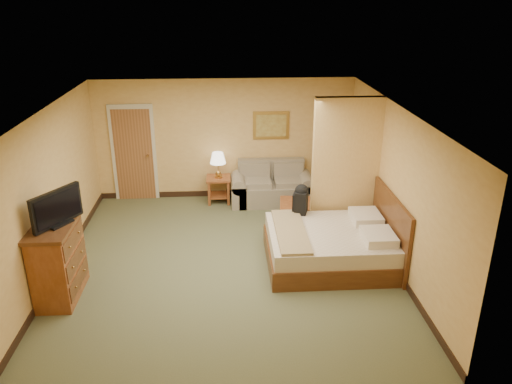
{
  "coord_description": "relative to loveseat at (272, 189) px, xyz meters",
  "views": [
    {
      "loc": [
        0.01,
        -7.39,
        4.25
      ],
      "look_at": [
        0.52,
        0.6,
        1.03
      ],
      "focal_mm": 35.0,
      "sensor_mm": 36.0,
      "label": 1
    }
  ],
  "objects": [
    {
      "name": "tv",
      "position": [
        -3.37,
        -3.4,
        1.13
      ],
      "size": [
        0.5,
        0.76,
        0.52
      ],
      "rotation": [
        0.0,
        0.0,
        -0.55
      ],
      "color": "black",
      "rests_on": "dresser"
    },
    {
      "name": "baseboard",
      "position": [
        -1.0,
        0.42,
        -0.23
      ],
      "size": [
        5.5,
        0.02,
        0.12
      ],
      "primitive_type": "cube",
      "color": "black",
      "rests_on": "floor"
    },
    {
      "name": "right_wall",
      "position": [
        1.75,
        -2.57,
        1.01
      ],
      "size": [
        0.02,
        6.0,
        2.6
      ],
      "primitive_type": "cube",
      "color": "#DEAD5F",
      "rests_on": "floor"
    },
    {
      "name": "left_wall",
      "position": [
        -3.75,
        -2.57,
        1.01
      ],
      "size": [
        0.02,
        6.0,
        2.6
      ],
      "primitive_type": "cube",
      "color": "#DEAD5F",
      "rests_on": "floor"
    },
    {
      "name": "partition",
      "position": [
        1.15,
        -1.65,
        1.01
      ],
      "size": [
        1.2,
        0.15,
        2.6
      ],
      "primitive_type": "cube",
      "color": "#DEAD5F",
      "rests_on": "floor"
    },
    {
      "name": "bed",
      "position": [
        0.82,
        -2.67,
        0.03
      ],
      "size": [
        2.16,
        1.84,
        1.19
      ],
      "color": "#4E2812",
      "rests_on": "floor"
    },
    {
      "name": "ceiling",
      "position": [
        -1.0,
        -2.57,
        2.31
      ],
      "size": [
        6.0,
        6.0,
        0.0
      ],
      "primitive_type": "plane",
      "rotation": [
        3.14,
        0.0,
        0.0
      ],
      "color": "white",
      "rests_on": "back_wall"
    },
    {
      "name": "backpack",
      "position": [
        0.34,
        -1.89,
        0.58
      ],
      "size": [
        0.29,
        0.36,
        0.54
      ],
      "rotation": [
        0.0,
        0.0,
        -0.29
      ],
      "color": "black",
      "rests_on": "bed"
    },
    {
      "name": "back_wall",
      "position": [
        -1.0,
        0.43,
        1.01
      ],
      "size": [
        5.5,
        0.02,
        2.6
      ],
      "primitive_type": "cube",
      "color": "#DEAD5F",
      "rests_on": "floor"
    },
    {
      "name": "wall_picture",
      "position": [
        -0.0,
        0.4,
        1.31
      ],
      "size": [
        0.78,
        0.04,
        0.6
      ],
      "color": "#B78E3F",
      "rests_on": "back_wall"
    },
    {
      "name": "door",
      "position": [
        -2.95,
        0.39,
        0.74
      ],
      "size": [
        0.94,
        0.16,
        2.1
      ],
      "color": "beige",
      "rests_on": "floor"
    },
    {
      "name": "dresser",
      "position": [
        -3.47,
        -3.4,
        0.31
      ],
      "size": [
        0.58,
        1.1,
        1.18
      ],
      "color": "brown",
      "rests_on": "floor"
    },
    {
      "name": "coffee_table",
      "position": [
        0.4,
        -1.14,
        0.03
      ],
      "size": [
        0.77,
        0.77,
        0.45
      ],
      "rotation": [
        0.0,
        0.0,
        -0.11
      ],
      "color": "brown",
      "rests_on": "floor"
    },
    {
      "name": "loveseat",
      "position": [
        0.0,
        0.0,
        0.0
      ],
      "size": [
        1.76,
        0.82,
        0.89
      ],
      "color": "gray",
      "rests_on": "floor"
    },
    {
      "name": "floor",
      "position": [
        -1.0,
        -2.57,
        -0.29
      ],
      "size": [
        6.0,
        6.0,
        0.0
      ],
      "primitive_type": "plane",
      "color": "#575C3B",
      "rests_on": "ground"
    },
    {
      "name": "side_table",
      "position": [
        -1.15,
        0.08,
        0.08
      ],
      "size": [
        0.51,
        0.51,
        0.56
      ],
      "color": "brown",
      "rests_on": "floor"
    },
    {
      "name": "table_lamp",
      "position": [
        -1.15,
        0.08,
        0.69
      ],
      "size": [
        0.33,
        0.33,
        0.55
      ],
      "color": "#B08440",
      "rests_on": "side_table"
    }
  ]
}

